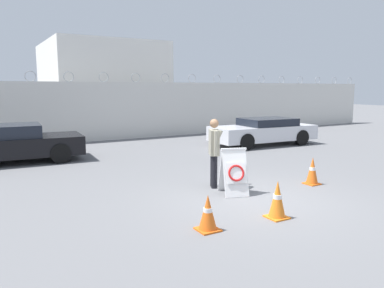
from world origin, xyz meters
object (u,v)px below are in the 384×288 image
at_px(traffic_cone_near, 312,171).
at_px(traffic_cone_mid, 277,200).
at_px(security_guard, 214,150).
at_px(barricade_sign, 234,171).
at_px(parked_car_front_coupe, 13,143).
at_px(parked_car_far_side, 264,131).
at_px(traffic_cone_far, 208,213).

distance_m(traffic_cone_near, traffic_cone_mid, 2.96).
xyz_separation_m(security_guard, traffic_cone_near, (2.38, -1.04, -0.61)).
xyz_separation_m(barricade_sign, parked_car_front_coupe, (-4.16, 6.79, 0.10)).
relative_size(barricade_sign, parked_car_far_side, 0.23).
bearing_deg(traffic_cone_near, barricade_sign, 172.94).
bearing_deg(parked_car_front_coupe, security_guard, -52.49).
relative_size(security_guard, traffic_cone_mid, 2.35).
height_order(barricade_sign, traffic_cone_far, barricade_sign).
bearing_deg(parked_car_far_side, parked_car_front_coupe, -3.37).
bearing_deg(traffic_cone_mid, parked_car_far_side, 50.91).
xyz_separation_m(barricade_sign, traffic_cone_mid, (-0.26, -1.76, -0.18)).
bearing_deg(parked_car_far_side, security_guard, 43.39).
distance_m(traffic_cone_mid, parked_car_far_side, 9.50).
bearing_deg(parked_car_front_coupe, traffic_cone_near, -44.17).
xyz_separation_m(traffic_cone_mid, parked_car_front_coupe, (-3.91, 8.55, 0.28)).
xyz_separation_m(traffic_cone_far, parked_car_far_side, (7.49, 7.24, 0.30)).
relative_size(barricade_sign, traffic_cone_mid, 1.49).
bearing_deg(parked_car_far_side, barricade_sign, 47.82).
height_order(traffic_cone_near, traffic_cone_far, traffic_cone_near).
height_order(security_guard, traffic_cone_near, security_guard).
relative_size(barricade_sign, parked_car_front_coupe, 0.25).
distance_m(security_guard, parked_car_front_coupe, 7.30).
bearing_deg(barricade_sign, traffic_cone_mid, -80.04).
height_order(parked_car_front_coupe, parked_car_far_side, parked_car_front_coupe).
xyz_separation_m(barricade_sign, traffic_cone_far, (-1.76, -1.63, -0.23)).
xyz_separation_m(parked_car_front_coupe, parked_car_far_side, (9.89, -1.18, -0.03)).
height_order(traffic_cone_near, parked_car_front_coupe, parked_car_front_coupe).
bearing_deg(traffic_cone_far, parked_car_front_coupe, 105.93).
bearing_deg(barricade_sign, parked_car_front_coupe, 139.76).
bearing_deg(traffic_cone_far, parked_car_far_side, 44.03).
height_order(traffic_cone_near, parked_car_far_side, parked_car_far_side).
distance_m(barricade_sign, traffic_cone_far, 2.41).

